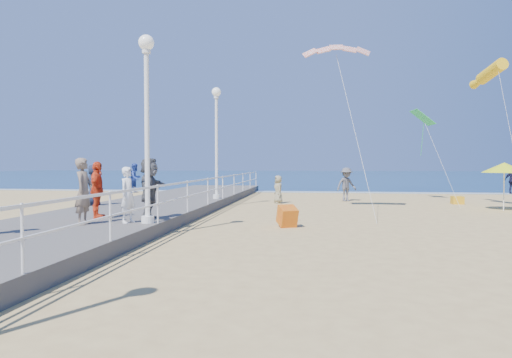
# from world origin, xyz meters

# --- Properties ---
(ground) EXTENTS (160.00, 160.00, 0.00)m
(ground) POSITION_xyz_m (0.00, 0.00, 0.00)
(ground) COLOR tan
(ground) RESTS_ON ground
(ocean) EXTENTS (160.00, 90.00, 0.05)m
(ocean) POSITION_xyz_m (0.00, 65.00, 0.01)
(ocean) COLOR navy
(ocean) RESTS_ON ground
(surf_line) EXTENTS (160.00, 1.20, 0.04)m
(surf_line) POSITION_xyz_m (0.00, 20.50, 0.03)
(surf_line) COLOR silver
(surf_line) RESTS_ON ground
(boardwalk) EXTENTS (5.00, 44.00, 0.40)m
(boardwalk) POSITION_xyz_m (-7.50, 0.00, 0.20)
(boardwalk) COLOR #65605B
(boardwalk) RESTS_ON ground
(railing) EXTENTS (0.05, 42.00, 0.55)m
(railing) POSITION_xyz_m (-5.05, 0.00, 1.25)
(railing) COLOR white
(railing) RESTS_ON boardwalk
(lamp_post_mid) EXTENTS (0.44, 0.44, 5.32)m
(lamp_post_mid) POSITION_xyz_m (-5.35, 0.00, 3.66)
(lamp_post_mid) COLOR white
(lamp_post_mid) RESTS_ON boardwalk
(lamp_post_far) EXTENTS (0.44, 0.44, 5.32)m
(lamp_post_far) POSITION_xyz_m (-5.35, 9.00, 3.66)
(lamp_post_far) COLOR white
(lamp_post_far) RESTS_ON boardwalk
(woman_holding_toddler) EXTENTS (0.54, 0.67, 1.60)m
(woman_holding_toddler) POSITION_xyz_m (-5.90, -0.05, 1.20)
(woman_holding_toddler) COLOR white
(woman_holding_toddler) RESTS_ON boardwalk
(toddler_held) EXTENTS (0.43, 0.49, 0.85)m
(toddler_held) POSITION_xyz_m (-5.75, 0.10, 1.68)
(toddler_held) COLOR #2F4CB2
(toddler_held) RESTS_ON boardwalk
(spectator_3) EXTENTS (0.66, 1.10, 1.76)m
(spectator_3) POSITION_xyz_m (-7.28, 0.81, 1.28)
(spectator_3) COLOR red
(spectator_3) RESTS_ON boardwalk
(spectator_4) EXTENTS (0.64, 0.88, 1.66)m
(spectator_4) POSITION_xyz_m (-9.54, 4.97, 1.23)
(spectator_4) COLOR #181F36
(spectator_4) RESTS_ON boardwalk
(spectator_5) EXTENTS (0.67, 1.78, 1.89)m
(spectator_5) POSITION_xyz_m (-5.64, 0.92, 1.34)
(spectator_5) COLOR #4F5053
(spectator_5) RESTS_ON boardwalk
(spectator_6) EXTENTS (0.51, 0.72, 1.86)m
(spectator_6) POSITION_xyz_m (-7.01, -0.50, 1.33)
(spectator_6) COLOR #7B6755
(spectator_6) RESTS_ON boardwalk
(beach_walker_a) EXTENTS (1.39, 1.19, 1.86)m
(beach_walker_a) POSITION_xyz_m (1.04, 13.14, 0.93)
(beach_walker_a) COLOR #545358
(beach_walker_a) RESTS_ON ground
(beach_walker_c) EXTENTS (0.68, 0.83, 1.46)m
(beach_walker_c) POSITION_xyz_m (-2.58, 11.37, 0.73)
(beach_walker_c) COLOR gray
(beach_walker_c) RESTS_ON ground
(box_kite) EXTENTS (0.79, 0.87, 0.74)m
(box_kite) POSITION_xyz_m (-1.53, 2.49, 0.30)
(box_kite) COLOR red
(box_kite) RESTS_ON ground
(beach_umbrella) EXTENTS (1.90, 1.90, 2.14)m
(beach_umbrella) POSITION_xyz_m (7.65, 9.03, 1.91)
(beach_umbrella) COLOR white
(beach_umbrella) RESTS_ON ground
(beach_chair_left) EXTENTS (0.55, 0.55, 0.40)m
(beach_chair_left) POSITION_xyz_m (6.61, 12.15, 0.20)
(beach_chair_left) COLOR gold
(beach_chair_left) RESTS_ON ground
(kite_parafoil) EXTENTS (2.88, 0.94, 0.65)m
(kite_parafoil) POSITION_xyz_m (0.21, 7.28, 7.00)
(kite_parafoil) COLOR red
(kite_windsock) EXTENTS (1.06, 2.99, 1.15)m
(kite_windsock) POSITION_xyz_m (7.24, 9.57, 6.24)
(kite_windsock) COLOR yellow
(kite_diamond_green) EXTENTS (1.22, 1.47, 0.85)m
(kite_diamond_green) POSITION_xyz_m (5.32, 14.38, 4.68)
(kite_diamond_green) COLOR #29C35C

